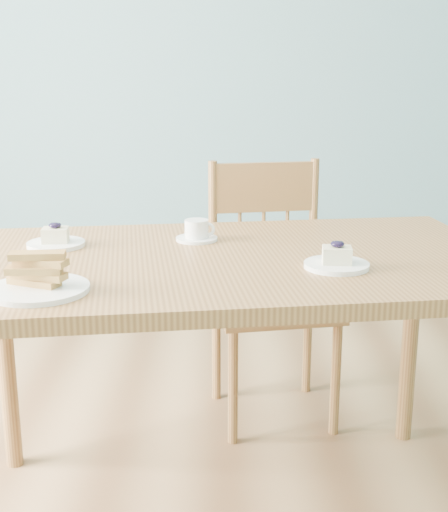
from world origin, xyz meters
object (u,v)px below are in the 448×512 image
object	(u,v)px
cheesecake_plate_near	(337,261)
cheesecake_plate_far	(56,240)
dining_table	(231,284)
biscotti_plate	(38,280)
coffee_cup	(197,232)
dining_chair	(271,290)

from	to	relation	value
cheesecake_plate_near	cheesecake_plate_far	bearing A→B (deg)	163.53
dining_table	biscotti_plate	size ratio (longest dim) A/B	6.88
dining_table	cheesecake_plate_near	distance (m)	0.31
cheesecake_plate_far	coffee_cup	distance (m)	0.42
biscotti_plate	cheesecake_plate_near	bearing A→B (deg)	15.15
cheesecake_plate_near	biscotti_plate	distance (m)	0.76
cheesecake_plate_far	dining_table	bearing A→B (deg)	-12.86
dining_table	dining_chair	bearing A→B (deg)	69.01
cheesecake_plate_far	coffee_cup	bearing A→B (deg)	9.37
dining_chair	biscotti_plate	xyz separation A→B (m)	(-0.62, -0.99, 0.35)
cheesecake_plate_near	dining_chair	bearing A→B (deg)	97.75
dining_table	cheesecake_plate_far	size ratio (longest dim) A/B	9.65
cheesecake_plate_far	biscotti_plate	size ratio (longest dim) A/B	0.71
dining_table	coffee_cup	bearing A→B (deg)	111.31
dining_chair	cheesecake_plate_near	world-z (taller)	dining_chair
coffee_cup	cheesecake_plate_far	bearing A→B (deg)	-159.99
dining_table	biscotti_plate	bearing A→B (deg)	-152.73
dining_chair	cheesecake_plate_near	distance (m)	0.87
dining_table	biscotti_plate	world-z (taller)	biscotti_plate
cheesecake_plate_far	coffee_cup	xyz separation A→B (m)	(0.41, 0.07, 0.01)
coffee_cup	dining_chair	bearing A→B (deg)	72.18
coffee_cup	biscotti_plate	bearing A→B (deg)	-114.97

